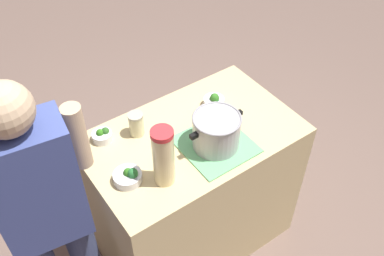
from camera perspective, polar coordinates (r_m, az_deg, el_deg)
The scene contains 10 objects.
ground_plane at distance 3.05m, azimuth -0.00°, elevation -13.41°, with size 8.00×8.00×0.00m, color #766054.
counter_slab at distance 2.66m, azimuth -0.00°, elevation -8.02°, with size 1.13×0.70×0.94m, color #D1BC84.
dish_cloth at distance 2.26m, azimuth 3.06°, elevation -2.17°, with size 0.34×0.35×0.01m, color #6DBE7E.
cooking_pot at distance 2.19m, azimuth 3.16°, elevation -0.36°, with size 0.31×0.24×0.19m.
lemonade_pitcher at distance 1.99m, azimuth -3.71°, elevation -3.69°, with size 0.10×0.10×0.32m.
mason_jar at distance 2.29m, azimuth -7.20°, elevation 0.50°, with size 0.08×0.08×0.13m.
broccoli_bowl_front at distance 2.11m, azimuth -8.21°, elevation -6.19°, with size 0.14×0.14×0.08m.
broccoli_bowl_center at distance 2.31m, azimuth -11.49°, elevation -0.95°, with size 0.10×0.10×0.07m.
broccoli_bowl_back at distance 2.46m, azimuth 2.86°, elevation 3.48°, with size 0.12×0.12×0.09m.
person_cook at distance 2.05m, azimuth -17.88°, elevation -11.66°, with size 0.50×0.25×1.71m.
Camera 1 is at (0.94, 1.33, 2.57)m, focal length 41.34 mm.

